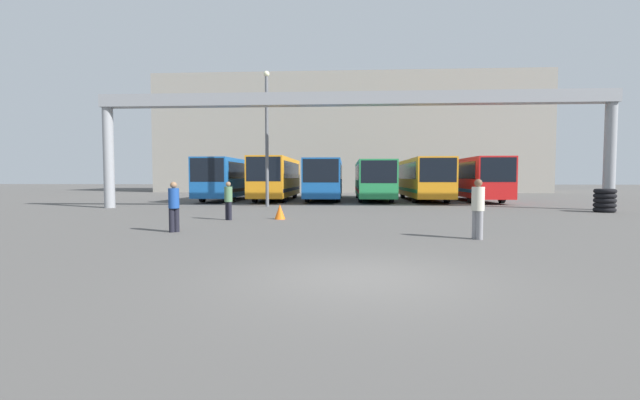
{
  "coord_description": "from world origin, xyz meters",
  "views": [
    {
      "loc": [
        -0.24,
        -7.59,
        1.79
      ],
      "look_at": [
        -1.93,
        20.27,
        0.3
      ],
      "focal_mm": 24.0,
      "sensor_mm": 36.0,
      "label": 1
    }
  ],
  "objects_px": {
    "bus_slot_1": "(276,176)",
    "bus_slot_2": "(325,177)",
    "lamp_post": "(267,133)",
    "traffic_cone": "(280,212)",
    "tire_stack": "(605,200)",
    "pedestrian_mid_right": "(174,205)",
    "bus_slot_5": "(474,177)",
    "pedestrian_mid_left": "(478,207)",
    "pedestrian_near_right": "(228,200)",
    "bus_slot_3": "(373,178)",
    "bus_slot_4": "(423,177)",
    "bus_slot_0": "(228,177)"
  },
  "relations": [
    {
      "from": "bus_slot_2",
      "to": "lamp_post",
      "type": "xyz_separation_m",
      "value": [
        -3.16,
        -7.82,
        2.68
      ]
    },
    {
      "from": "bus_slot_0",
      "to": "pedestrian_mid_left",
      "type": "relative_size",
      "value": 5.79
    },
    {
      "from": "bus_slot_2",
      "to": "bus_slot_4",
      "type": "bearing_deg",
      "value": -2.6
    },
    {
      "from": "bus_slot_2",
      "to": "bus_slot_4",
      "type": "relative_size",
      "value": 1.06
    },
    {
      "from": "bus_slot_5",
      "to": "pedestrian_mid_left",
      "type": "distance_m",
      "value": 21.33
    },
    {
      "from": "traffic_cone",
      "to": "tire_stack",
      "type": "distance_m",
      "value": 16.71
    },
    {
      "from": "lamp_post",
      "to": "pedestrian_near_right",
      "type": "bearing_deg",
      "value": -90.71
    },
    {
      "from": "bus_slot_0",
      "to": "lamp_post",
      "type": "xyz_separation_m",
      "value": [
        4.4,
        -7.02,
        2.64
      ]
    },
    {
      "from": "bus_slot_1",
      "to": "bus_slot_4",
      "type": "xyz_separation_m",
      "value": [
        11.34,
        0.21,
        -0.06
      ]
    },
    {
      "from": "lamp_post",
      "to": "bus_slot_1",
      "type": "bearing_deg",
      "value": 94.89
    },
    {
      "from": "bus_slot_1",
      "to": "pedestrian_near_right",
      "type": "distance_m",
      "value": 15.6
    },
    {
      "from": "bus_slot_2",
      "to": "traffic_cone",
      "type": "relative_size",
      "value": 18.36
    },
    {
      "from": "bus_slot_3",
      "to": "bus_slot_4",
      "type": "relative_size",
      "value": 1.1
    },
    {
      "from": "bus_slot_1",
      "to": "traffic_cone",
      "type": "height_order",
      "value": "bus_slot_1"
    },
    {
      "from": "bus_slot_4",
      "to": "lamp_post",
      "type": "xyz_separation_m",
      "value": [
        -10.72,
        -7.48,
        2.65
      ]
    },
    {
      "from": "lamp_post",
      "to": "bus_slot_2",
      "type": "bearing_deg",
      "value": 68.02
    },
    {
      "from": "bus_slot_1",
      "to": "tire_stack",
      "type": "relative_size",
      "value": 8.79
    },
    {
      "from": "traffic_cone",
      "to": "tire_stack",
      "type": "height_order",
      "value": "tire_stack"
    },
    {
      "from": "bus_slot_2",
      "to": "pedestrian_mid_right",
      "type": "xyz_separation_m",
      "value": [
        -3.94,
        -20.13,
        -0.91
      ]
    },
    {
      "from": "bus_slot_4",
      "to": "pedestrian_near_right",
      "type": "relative_size",
      "value": 6.84
    },
    {
      "from": "bus_slot_3",
      "to": "bus_slot_4",
      "type": "height_order",
      "value": "bus_slot_4"
    },
    {
      "from": "bus_slot_5",
      "to": "pedestrian_near_right",
      "type": "height_order",
      "value": "bus_slot_5"
    },
    {
      "from": "pedestrian_mid_right",
      "to": "pedestrian_near_right",
      "type": "bearing_deg",
      "value": -139.09
    },
    {
      "from": "lamp_post",
      "to": "pedestrian_mid_right",
      "type": "bearing_deg",
      "value": -93.65
    },
    {
      "from": "bus_slot_1",
      "to": "tire_stack",
      "type": "bearing_deg",
      "value": -29.26
    },
    {
      "from": "bus_slot_4",
      "to": "bus_slot_5",
      "type": "distance_m",
      "value": 3.79
    },
    {
      "from": "bus_slot_1",
      "to": "bus_slot_2",
      "type": "bearing_deg",
      "value": 8.37
    },
    {
      "from": "pedestrian_mid_left",
      "to": "pedestrian_near_right",
      "type": "bearing_deg",
      "value": 32.97
    },
    {
      "from": "bus_slot_5",
      "to": "lamp_post",
      "type": "height_order",
      "value": "lamp_post"
    },
    {
      "from": "bus_slot_0",
      "to": "tire_stack",
      "type": "height_order",
      "value": "bus_slot_0"
    },
    {
      "from": "bus_slot_5",
      "to": "bus_slot_0",
      "type": "bearing_deg",
      "value": -179.63
    },
    {
      "from": "bus_slot_1",
      "to": "pedestrian_mid_left",
      "type": "distance_m",
      "value": 22.59
    },
    {
      "from": "bus_slot_2",
      "to": "pedestrian_mid_left",
      "type": "height_order",
      "value": "bus_slot_2"
    },
    {
      "from": "bus_slot_1",
      "to": "bus_slot_2",
      "type": "xyz_separation_m",
      "value": [
        3.78,
        0.56,
        -0.09
      ]
    },
    {
      "from": "bus_slot_2",
      "to": "bus_slot_5",
      "type": "distance_m",
      "value": 11.36
    },
    {
      "from": "bus_slot_0",
      "to": "bus_slot_1",
      "type": "xyz_separation_m",
      "value": [
        3.78,
        0.25,
        0.04
      ]
    },
    {
      "from": "bus_slot_5",
      "to": "tire_stack",
      "type": "relative_size",
      "value": 8.58
    },
    {
      "from": "bus_slot_5",
      "to": "tire_stack",
      "type": "height_order",
      "value": "bus_slot_5"
    },
    {
      "from": "bus_slot_0",
      "to": "bus_slot_4",
      "type": "distance_m",
      "value": 15.12
    },
    {
      "from": "bus_slot_3",
      "to": "bus_slot_5",
      "type": "relative_size",
      "value": 1.17
    },
    {
      "from": "bus_slot_3",
      "to": "pedestrian_mid_right",
      "type": "height_order",
      "value": "bus_slot_3"
    },
    {
      "from": "bus_slot_0",
      "to": "lamp_post",
      "type": "bearing_deg",
      "value": -57.92
    },
    {
      "from": "bus_slot_0",
      "to": "tire_stack",
      "type": "relative_size",
      "value": 8.38
    },
    {
      "from": "bus_slot_3",
      "to": "pedestrian_mid_right",
      "type": "relative_size",
      "value": 7.36
    },
    {
      "from": "bus_slot_5",
      "to": "traffic_cone",
      "type": "height_order",
      "value": "bus_slot_5"
    },
    {
      "from": "bus_slot_1",
      "to": "bus_slot_5",
      "type": "relative_size",
      "value": 1.02
    },
    {
      "from": "bus_slot_4",
      "to": "pedestrian_mid_left",
      "type": "height_order",
      "value": "bus_slot_4"
    },
    {
      "from": "tire_stack",
      "to": "lamp_post",
      "type": "bearing_deg",
      "value": 169.98
    },
    {
      "from": "pedestrian_mid_left",
      "to": "lamp_post",
      "type": "xyz_separation_m",
      "value": [
        -8.6,
        13.34,
        3.54
      ]
    },
    {
      "from": "tire_stack",
      "to": "pedestrian_mid_right",
      "type": "bearing_deg",
      "value": -154.16
    }
  ]
}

